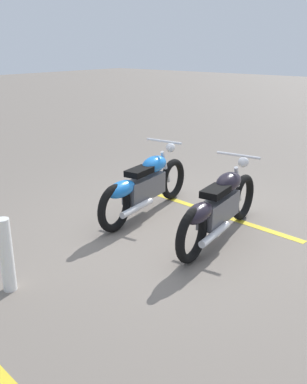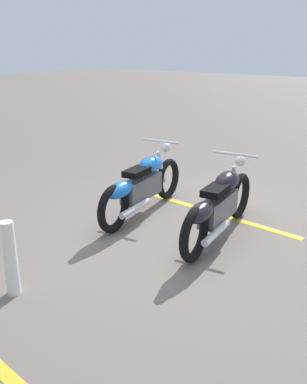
% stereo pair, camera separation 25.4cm
% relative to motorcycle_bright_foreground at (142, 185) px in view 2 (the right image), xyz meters
% --- Properties ---
extents(ground_plane, '(60.00, 60.00, 0.00)m').
position_rel_motorcycle_bright_foreground_xyz_m(ground_plane, '(-0.02, 0.65, -0.46)').
color(ground_plane, slate).
extents(motorcycle_bright_foreground, '(2.23, 0.65, 1.04)m').
position_rel_motorcycle_bright_foreground_xyz_m(motorcycle_bright_foreground, '(0.00, 0.00, 0.00)').
color(motorcycle_bright_foreground, black).
rests_on(motorcycle_bright_foreground, ground).
extents(motorcycle_dark_foreground, '(2.23, 0.64, 1.04)m').
position_rel_motorcycle_bright_foreground_xyz_m(motorcycle_dark_foreground, '(0.06, 1.31, 0.00)').
color(motorcycle_dark_foreground, black).
rests_on(motorcycle_dark_foreground, ground).
extents(bollard_post, '(0.14, 0.14, 0.80)m').
position_rel_motorcycle_bright_foreground_xyz_m(bollard_post, '(2.49, 0.28, -0.06)').
color(bollard_post, white).
rests_on(bollard_post, ground).
extents(parking_stripe_near, '(0.41, 3.20, 0.01)m').
position_rel_motorcycle_bright_foreground_xyz_m(parking_stripe_near, '(-0.72, 0.65, -0.46)').
color(parking_stripe_near, yellow).
rests_on(parking_stripe_near, ground).
extents(parking_stripe_mid, '(0.41, 3.20, 0.01)m').
position_rel_motorcycle_bright_foreground_xyz_m(parking_stripe_mid, '(3.24, 1.22, -0.46)').
color(parking_stripe_mid, yellow).
rests_on(parking_stripe_mid, ground).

